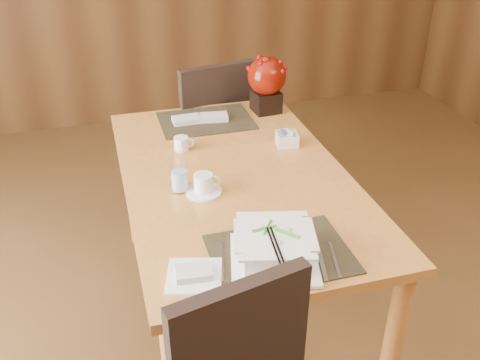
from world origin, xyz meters
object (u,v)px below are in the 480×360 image
object	(u,v)px
coffee_cup	(204,185)
creamer_jug	(181,144)
sugar_caddy	(287,139)
bread_plate	(194,276)
soup_setting	(274,248)
far_chair	(210,130)
berry_decor	(267,81)
water_glass	(179,173)
dining_table	(236,194)

from	to	relation	value
coffee_cup	creamer_jug	world-z (taller)	coffee_cup
sugar_caddy	bread_plate	size ratio (longest dim) A/B	0.56
soup_setting	far_chair	world-z (taller)	far_chair
bread_plate	berry_decor	bearing A→B (deg)	62.25
soup_setting	water_glass	distance (m)	0.56
coffee_cup	bread_plate	xyz separation A→B (m)	(-0.14, -0.48, -0.03)
far_chair	water_glass	bearing A→B (deg)	59.31
dining_table	berry_decor	xyz separation A→B (m)	(0.33, 0.59, 0.26)
coffee_cup	water_glass	bearing A→B (deg)	153.72
dining_table	creamer_jug	size ratio (longest dim) A/B	17.84
water_glass	soup_setting	bearing A→B (deg)	-68.08
dining_table	creamer_jug	bearing A→B (deg)	122.12
dining_table	bread_plate	world-z (taller)	bread_plate
soup_setting	coffee_cup	distance (m)	0.49
dining_table	bread_plate	distance (m)	0.66
creamer_jug	bread_plate	xyz separation A→B (m)	(-0.12, -0.86, -0.02)
dining_table	soup_setting	xyz separation A→B (m)	(-0.03, -0.58, 0.15)
coffee_cup	water_glass	xyz separation A→B (m)	(-0.08, 0.04, 0.05)
dining_table	water_glass	xyz separation A→B (m)	(-0.24, -0.07, 0.18)
soup_setting	berry_decor	bearing A→B (deg)	87.09
sugar_caddy	bread_plate	xyz separation A→B (m)	(-0.59, -0.78, -0.02)
coffee_cup	creamer_jug	distance (m)	0.38
coffee_cup	soup_setting	bearing A→B (deg)	-75.45
coffee_cup	berry_decor	size ratio (longest dim) A/B	0.49
dining_table	coffee_cup	distance (m)	0.23
bread_plate	far_chair	world-z (taller)	far_chair
coffee_cup	far_chair	size ratio (longest dim) A/B	0.15
bread_plate	dining_table	bearing A→B (deg)	63.44
coffee_cup	bread_plate	distance (m)	0.50
dining_table	water_glass	bearing A→B (deg)	-164.73
soup_setting	water_glass	xyz separation A→B (m)	(-0.21, 0.52, 0.02)
creamer_jug	sugar_caddy	size ratio (longest dim) A/B	0.90
dining_table	far_chair	world-z (taller)	far_chair
bread_plate	coffee_cup	bearing A→B (deg)	74.10
dining_table	water_glass	size ratio (longest dim) A/B	9.43
water_glass	creamer_jug	size ratio (longest dim) A/B	1.89
dining_table	soup_setting	distance (m)	0.60
far_chair	coffee_cup	bearing A→B (deg)	64.47
soup_setting	coffee_cup	bearing A→B (deg)	118.70
berry_decor	creamer_jug	bearing A→B (deg)	-147.77
water_glass	bread_plate	bearing A→B (deg)	-95.70
creamer_jug	berry_decor	distance (m)	0.60
creamer_jug	bread_plate	bearing A→B (deg)	-88.54
berry_decor	far_chair	bearing A→B (deg)	126.64
dining_table	bread_plate	bearing A→B (deg)	-116.56
far_chair	creamer_jug	bearing A→B (deg)	55.27
dining_table	berry_decor	bearing A→B (deg)	61.10
bread_plate	sugar_caddy	bearing A→B (deg)	53.05
soup_setting	creamer_jug	size ratio (longest dim) A/B	3.93
bread_plate	creamer_jug	bearing A→B (deg)	82.07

